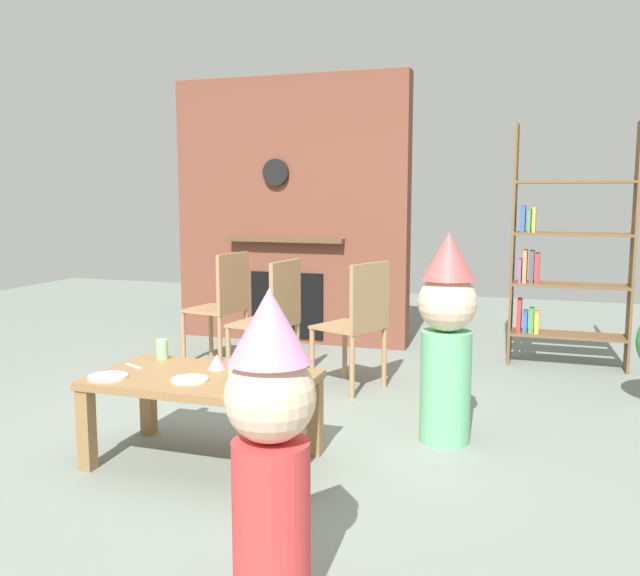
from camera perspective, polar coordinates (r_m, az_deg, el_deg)
The scene contains 17 objects.
ground_plane at distance 3.86m, azimuth -4.12°, elevation -12.89°, with size 12.00×12.00×0.00m, color gray.
brick_fireplace_feature at distance 6.35m, azimuth -2.48°, elevation 6.24°, with size 2.20×0.28×2.40m.
bookshelf at distance 5.75m, azimuth 19.17°, elevation 2.26°, with size 0.90×0.28×1.90m.
coffee_table at distance 3.57m, azimuth -9.60°, elevation -8.24°, with size 1.10×0.64×0.45m.
paper_cup_near_left at distance 3.94m, azimuth -12.86°, elevation -4.95°, with size 0.06×0.06×0.11m, color #8CD18C.
paper_cup_near_right at distance 3.26m, azimuth -4.28°, elevation -7.47°, with size 0.06×0.06×0.11m, color #669EE0.
paper_cup_center at distance 3.39m, azimuth -6.96°, elevation -6.96°, with size 0.08×0.08×0.10m, color #8CD18C.
paper_cup_far_left at distance 3.54m, azimuth -4.09°, elevation -6.29°, with size 0.07×0.07×0.10m, color #669EE0.
paper_plate_front at distance 3.63m, azimuth -17.07°, elevation -6.99°, with size 0.19×0.19×0.01m, color white.
paper_plate_rear at distance 3.48m, azimuth -10.69°, elevation -7.42°, with size 0.18×0.18×0.01m, color white.
birthday_cake_slice at distance 3.67m, azimuth -8.48°, elevation -6.02°, with size 0.10×0.10×0.08m, color pink.
table_fork at distance 3.82m, azimuth -15.08°, elevation -6.23°, with size 0.15×0.02×0.01m, color silver.
child_with_cone_hat at distance 2.28m, azimuth -4.09°, elevation -12.67°, with size 0.30×0.30×1.07m.
child_in_pink at distance 3.83m, azimuth 10.40°, elevation -3.64°, with size 0.32×0.32×1.16m.
dining_chair_left at distance 5.55m, azimuth -7.92°, elevation -1.11°, with size 0.46×0.46×0.90m.
dining_chair_middle at distance 4.90m, azimuth -3.79°, elevation -2.23°, with size 0.45×0.45×0.90m.
dining_chair_right at distance 4.77m, azimuth 3.22°, elevation -2.51°, with size 0.52×0.52×0.90m.
Camera 1 is at (1.41, -3.32, 1.36)m, focal length 38.86 mm.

